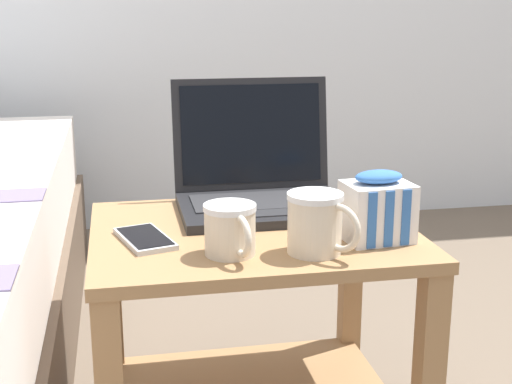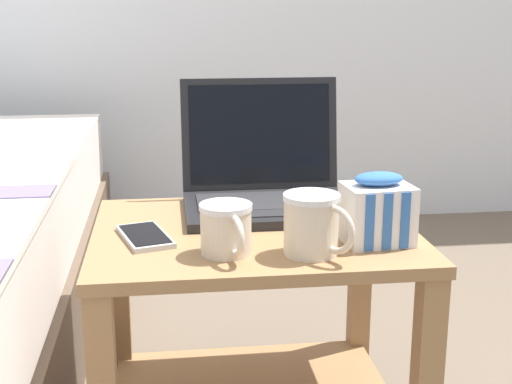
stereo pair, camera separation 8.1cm
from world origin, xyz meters
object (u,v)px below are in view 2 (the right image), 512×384
Objects in this scene: cell_phone at (145,236)px; laptop at (266,182)px; mug_front_left at (313,221)px; mug_front_right at (227,226)px; snack_bag at (377,211)px.

laptop is at bearing 36.96° from cell_phone.
mug_front_right is at bearing 172.43° from mug_front_left.
laptop is 0.31m from cell_phone.
laptop reaches higher than snack_bag.
mug_front_right is 0.99× the size of snack_bag.
mug_front_right is at bearing -35.28° from cell_phone.
snack_bag is (0.16, -0.25, 0.01)m from laptop.
snack_bag reaches higher than mug_front_right.
snack_bag is at bearing 5.67° from mug_front_right.
cell_phone is at bearing -143.04° from laptop.
mug_front_right is at bearing -174.33° from snack_bag.
mug_front_right is 0.17m from cell_phone.
laptop reaches higher than mug_front_left.
snack_bag is at bearing -10.02° from cell_phone.
laptop reaches higher than cell_phone.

